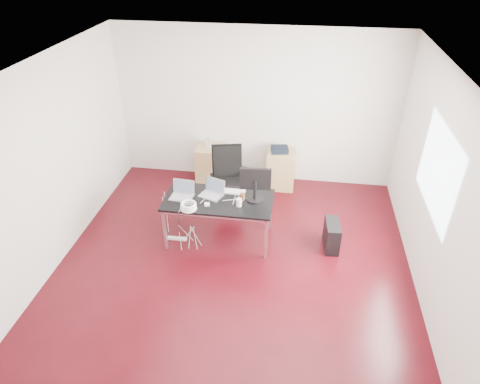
# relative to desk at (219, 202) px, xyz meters

# --- Properties ---
(room_shell) EXTENTS (5.00, 5.00, 5.00)m
(room_shell) POSITION_rel_desk_xyz_m (0.35, -0.49, 0.73)
(room_shell) COLOR #35060C
(room_shell) RESTS_ON ground
(desk) EXTENTS (1.60, 0.80, 0.73)m
(desk) POSITION_rel_desk_xyz_m (0.00, 0.00, 0.00)
(desk) COLOR black
(desk) RESTS_ON ground
(office_chair) EXTENTS (0.57, 0.59, 1.08)m
(office_chair) POSITION_rel_desk_xyz_m (-0.02, 0.91, -0.07)
(office_chair) COLOR black
(office_chair) RESTS_ON ground
(filing_cabinet_left) EXTENTS (0.50, 0.50, 0.70)m
(filing_cabinet_left) POSITION_rel_desk_xyz_m (-0.49, 1.73, -0.33)
(filing_cabinet_left) COLOR #A48352
(filing_cabinet_left) RESTS_ON ground
(filing_cabinet_right) EXTENTS (0.50, 0.50, 0.70)m
(filing_cabinet_right) POSITION_rel_desk_xyz_m (0.82, 1.73, -0.33)
(filing_cabinet_right) COLOR #A48352
(filing_cabinet_right) RESTS_ON ground
(pc_tower) EXTENTS (0.24, 0.47, 0.44)m
(pc_tower) POSITION_rel_desk_xyz_m (1.70, 0.04, -0.46)
(pc_tower) COLOR black
(pc_tower) RESTS_ON ground
(wastebasket) EXTENTS (0.31, 0.31, 0.28)m
(wastebasket) POSITION_rel_desk_xyz_m (0.09, 1.75, -0.54)
(wastebasket) COLOR black
(wastebasket) RESTS_ON ground
(power_strip) EXTENTS (0.30, 0.07, 0.04)m
(power_strip) POSITION_rel_desk_xyz_m (-0.65, -0.12, -0.66)
(power_strip) COLOR white
(power_strip) RESTS_ON ground
(laptop_left) EXTENTS (0.35, 0.28, 0.23)m
(laptop_left) POSITION_rel_desk_xyz_m (-0.54, -0.00, 0.11)
(laptop_left) COLOR silver
(laptop_left) RESTS_ON desk
(laptop_right) EXTENTS (0.40, 0.35, 0.23)m
(laptop_right) POSITION_rel_desk_xyz_m (-0.11, 0.11, 0.11)
(laptop_right) COLOR silver
(laptop_right) RESTS_ON desk
(monitor) EXTENTS (0.45, 0.26, 0.51)m
(monitor) POSITION_rel_desk_xyz_m (0.53, 0.09, 0.34)
(monitor) COLOR black
(monitor) RESTS_ON desk
(keyboard) EXTENTS (0.44, 0.14, 0.02)m
(keyboard) POSITION_rel_desk_xyz_m (0.14, 0.22, 0.06)
(keyboard) COLOR white
(keyboard) RESTS_ON desk
(cup_white) EXTENTS (0.09, 0.09, 0.12)m
(cup_white) POSITION_rel_desk_xyz_m (0.32, -0.13, 0.11)
(cup_white) COLOR white
(cup_white) RESTS_ON desk
(cup_brown) EXTENTS (0.08, 0.08, 0.10)m
(cup_brown) POSITION_rel_desk_xyz_m (0.35, 0.04, 0.10)
(cup_brown) COLOR brown
(cup_brown) RESTS_ON desk
(cable_coil) EXTENTS (0.24, 0.24, 0.11)m
(cable_coil) POSITION_rel_desk_xyz_m (-0.37, -0.32, 0.11)
(cable_coil) COLOR white
(cable_coil) RESTS_ON desk
(power_adapter) EXTENTS (0.08, 0.08, 0.03)m
(power_adapter) POSITION_rel_desk_xyz_m (-0.13, -0.18, 0.07)
(power_adapter) COLOR white
(power_adapter) RESTS_ON desk
(speaker) EXTENTS (0.09, 0.08, 0.18)m
(speaker) POSITION_rel_desk_xyz_m (-0.53, 1.74, 0.11)
(speaker) COLOR #9E9E9E
(speaker) RESTS_ON filing_cabinet_left
(navy_garment) EXTENTS (0.34, 0.29, 0.09)m
(navy_garment) POSITION_rel_desk_xyz_m (0.78, 1.73, 0.07)
(navy_garment) COLOR black
(navy_garment) RESTS_ON filing_cabinet_right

